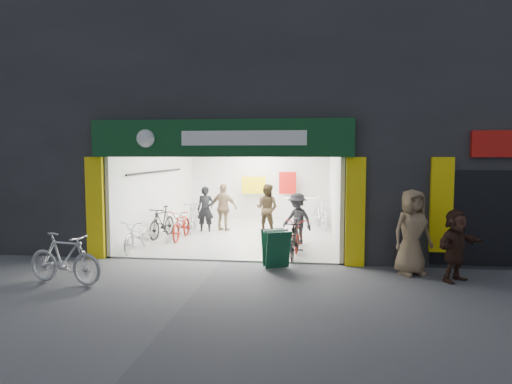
% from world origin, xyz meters
% --- Properties ---
extents(ground, '(60.00, 60.00, 0.00)m').
position_xyz_m(ground, '(0.00, 0.00, 0.00)').
color(ground, '#56565B').
rests_on(ground, ground).
extents(building, '(17.00, 10.27, 8.00)m').
position_xyz_m(building, '(0.91, 4.99, 4.31)').
color(building, '#232326').
rests_on(building, ground).
extents(bike_left_front, '(0.63, 1.68, 0.87)m').
position_xyz_m(bike_left_front, '(-2.50, 0.88, 0.44)').
color(bike_left_front, '#AEAEB3').
rests_on(bike_left_front, ground).
extents(bike_left_midfront, '(0.70, 1.74, 1.02)m').
position_xyz_m(bike_left_midfront, '(-2.50, 2.85, 0.51)').
color(bike_left_midfront, black).
rests_on(bike_left_midfront, ground).
extents(bike_left_midback, '(0.68, 1.83, 0.95)m').
position_xyz_m(bike_left_midback, '(-1.80, 2.67, 0.48)').
color(bike_left_midback, maroon).
rests_on(bike_left_midback, ground).
extents(bike_left_back, '(0.76, 1.86, 1.09)m').
position_xyz_m(bike_left_back, '(-1.80, 4.02, 0.54)').
color(bike_left_back, '#AAAAAF').
rests_on(bike_left_back, ground).
extents(bike_right_front, '(0.59, 1.71, 1.01)m').
position_xyz_m(bike_right_front, '(1.80, 0.60, 0.51)').
color(bike_right_front, black).
rests_on(bike_right_front, ground).
extents(bike_right_mid, '(0.70, 1.77, 0.91)m').
position_xyz_m(bike_right_mid, '(1.80, 1.61, 0.46)').
color(bike_right_mid, maroon).
rests_on(bike_right_mid, ground).
extents(bike_right_back, '(0.95, 2.04, 1.18)m').
position_xyz_m(bike_right_back, '(2.50, 5.24, 0.59)').
color(bike_right_back, silver).
rests_on(bike_right_back, ground).
extents(parked_bike, '(1.83, 0.84, 1.06)m').
position_xyz_m(parked_bike, '(-2.80, -2.33, 0.53)').
color(parked_bike, '#B6B6BB').
rests_on(parked_bike, ground).
extents(customer_a, '(0.60, 0.42, 1.58)m').
position_xyz_m(customer_a, '(-1.39, 4.08, 0.79)').
color(customer_a, black).
rests_on(customer_a, ground).
extents(customer_b, '(0.96, 0.85, 1.66)m').
position_xyz_m(customer_b, '(0.69, 4.38, 0.83)').
color(customer_b, '#342817').
rests_on(customer_b, ground).
extents(customer_c, '(1.14, 1.04, 1.54)m').
position_xyz_m(customer_c, '(1.80, 2.29, 0.77)').
color(customer_c, black).
rests_on(customer_c, ground).
extents(customer_d, '(1.04, 0.63, 1.66)m').
position_xyz_m(customer_d, '(-0.81, 4.34, 0.83)').
color(customer_d, '#8F7453').
rests_on(customer_d, ground).
extents(pedestrian_near, '(1.09, 0.93, 1.90)m').
position_xyz_m(pedestrian_near, '(4.44, -0.66, 0.95)').
color(pedestrian_near, '#866C4E').
rests_on(pedestrian_near, ground).
extents(pedestrian_far, '(1.36, 1.28, 1.53)m').
position_xyz_m(pedestrian_far, '(5.23, -1.12, 0.76)').
color(pedestrian_far, '#3A231A').
rests_on(pedestrian_far, ground).
extents(sandwich_board, '(0.75, 0.76, 0.89)m').
position_xyz_m(sandwich_board, '(1.40, -0.50, 0.49)').
color(sandwich_board, '#10432A').
rests_on(sandwich_board, ground).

